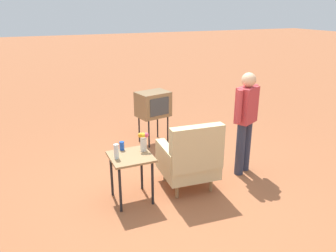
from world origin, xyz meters
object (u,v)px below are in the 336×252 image
at_px(armchair, 190,158).
at_px(tv_on_stand, 153,105).
at_px(flower_vase, 143,141).
at_px(bottle_short_clear, 116,151).
at_px(soda_can_blue, 122,146).
at_px(person_standing, 246,117).
at_px(side_table, 131,162).

distance_m(armchair, tv_on_stand, 1.94).
bearing_deg(flower_vase, bottle_short_clear, 13.61).
bearing_deg(tv_on_stand, soda_can_blue, 56.25).
distance_m(tv_on_stand, bottle_short_clear, 2.24).
bearing_deg(person_standing, flower_vase, 0.56).
relative_size(person_standing, flower_vase, 6.19).
bearing_deg(side_table, soda_can_blue, -76.66).
distance_m(side_table, tv_on_stand, 2.14).
xyz_separation_m(person_standing, soda_can_blue, (1.96, -0.13, -0.20)).
distance_m(bottle_short_clear, flower_vase, 0.43).
xyz_separation_m(side_table, bottle_short_clear, (0.20, 0.02, 0.20)).
bearing_deg(person_standing, soda_can_blue, -3.68).
relative_size(side_table, flower_vase, 2.56).
distance_m(soda_can_blue, bottle_short_clear, 0.28).
relative_size(armchair, soda_can_blue, 8.69).
xyz_separation_m(side_table, soda_can_blue, (0.05, -0.23, 0.17)).
height_order(armchair, flower_vase, armchair).
xyz_separation_m(tv_on_stand, flower_vase, (0.82, 1.78, 0.04)).
height_order(armchair, soda_can_blue, armchair).
distance_m(soda_can_blue, flower_vase, 0.32).
distance_m(side_table, soda_can_blue, 0.29).
bearing_deg(bottle_short_clear, armchair, 177.95).
distance_m(side_table, flower_vase, 0.34).
bearing_deg(person_standing, bottle_short_clear, 3.16).
xyz_separation_m(armchair, tv_on_stand, (-0.16, -1.91, 0.28)).
bearing_deg(tv_on_stand, side_table, 60.85).
height_order(person_standing, bottle_short_clear, person_standing).
height_order(armchair, side_table, armchair).
bearing_deg(soda_can_blue, side_table, 103.34).
bearing_deg(tv_on_stand, person_standing, 116.38).
xyz_separation_m(armchair, flower_vase, (0.66, -0.14, 0.33)).
xyz_separation_m(bottle_short_clear, flower_vase, (-0.41, -0.10, 0.05)).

